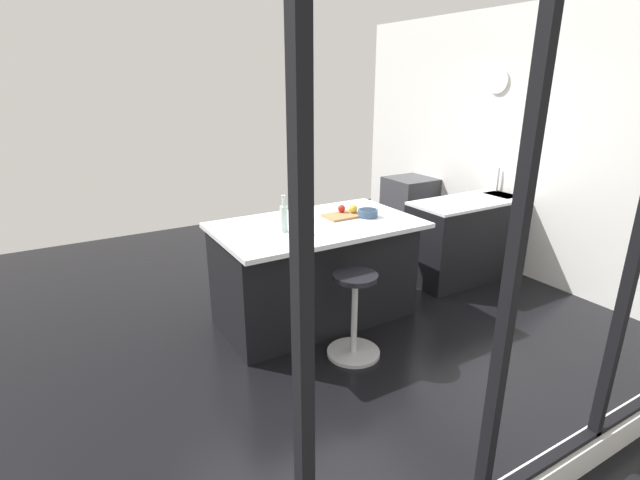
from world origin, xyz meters
TOP-DOWN VIEW (x-y plane):
  - ground_plane at (0.00, 0.00)m, footprint 6.84×6.84m
  - window_panel_rear at (0.00, 2.52)m, footprint 5.26×0.12m
  - interior_partition_left at (-2.63, -0.00)m, footprint 0.15×5.05m
  - sink_cabinet at (-2.29, 0.14)m, footprint 2.05×0.60m
  - oven_range at (-2.28, -1.23)m, footprint 0.60×0.61m
  - kitchen_island at (0.04, 0.14)m, footprint 1.80×1.08m
  - stool_by_window at (0.09, 0.86)m, footprint 0.44×0.44m
  - cutting_board at (-0.27, 0.13)m, footprint 0.36×0.24m
  - apple_red at (-0.30, 0.05)m, footprint 0.07×0.07m
  - apple_yellow at (-0.38, 0.12)m, footprint 0.08×0.08m
  - water_bottle at (0.41, 0.26)m, footprint 0.06×0.06m
  - fruit_bowl at (-0.46, 0.25)m, footprint 0.19×0.19m

SIDE VIEW (x-z plane):
  - ground_plane at x=0.00m, z-range 0.00..0.00m
  - stool_by_window at x=0.09m, z-range -0.02..0.70m
  - oven_range at x=-2.28m, z-range 0.00..0.88m
  - sink_cabinet at x=-2.29m, z-range -0.13..1.05m
  - kitchen_island at x=0.04m, z-range 0.01..0.96m
  - cutting_board at x=-0.27m, z-range 0.96..0.98m
  - fruit_bowl at x=-0.46m, z-range 0.96..1.03m
  - apple_red at x=-0.30m, z-range 0.98..1.05m
  - apple_yellow at x=-0.38m, z-range 0.98..1.06m
  - water_bottle at x=0.41m, z-range 0.92..1.24m
  - window_panel_rear at x=0.00m, z-range -0.36..2.57m
  - interior_partition_left at x=-2.63m, z-range 0.00..2.93m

